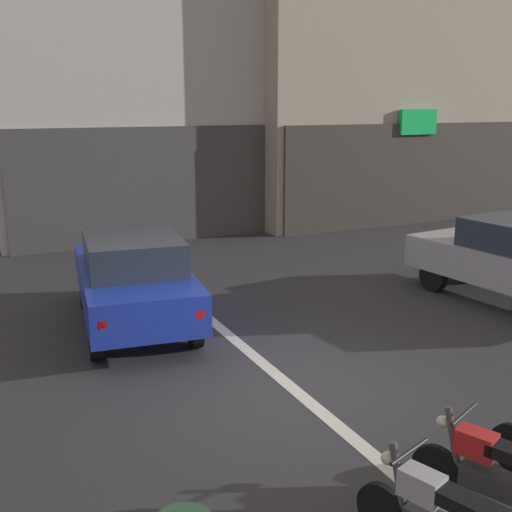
{
  "coord_description": "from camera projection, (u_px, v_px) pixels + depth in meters",
  "views": [
    {
      "loc": [
        -3.84,
        -6.83,
        3.81
      ],
      "look_at": [
        0.38,
        2.0,
        1.4
      ],
      "focal_mm": 43.56,
      "sensor_mm": 36.0,
      "label": 1
    }
  ],
  "objects": [
    {
      "name": "ground_plane",
      "position": [
        294.0,
        389.0,
        8.51
      ],
      "size": [
        120.0,
        120.0,
        0.0
      ],
      "primitive_type": "plane",
      "color": "#333338"
    },
    {
      "name": "lane_centre_line",
      "position": [
        163.0,
        280.0,
        13.76
      ],
      "size": [
        0.2,
        18.0,
        0.01
      ],
      "primitive_type": "cube",
      "color": "silver",
      "rests_on": "ground"
    },
    {
      "name": "building_far_right",
      "position": [
        346.0,
        55.0,
        23.24
      ],
      "size": [
        10.61,
        9.63,
        11.2
      ],
      "color": "#B2A893",
      "rests_on": "ground"
    },
    {
      "name": "car_blue_crossing_near",
      "position": [
        134.0,
        278.0,
        10.71
      ],
      "size": [
        2.26,
        4.29,
        1.64
      ],
      "color": "black",
      "rests_on": "ground"
    },
    {
      "name": "motorcycle_red_row_left_mid",
      "position": [
        494.0,
        474.0,
        5.78
      ],
      "size": [
        0.76,
        1.56,
        0.98
      ],
      "color": "black",
      "rests_on": "ground"
    }
  ]
}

